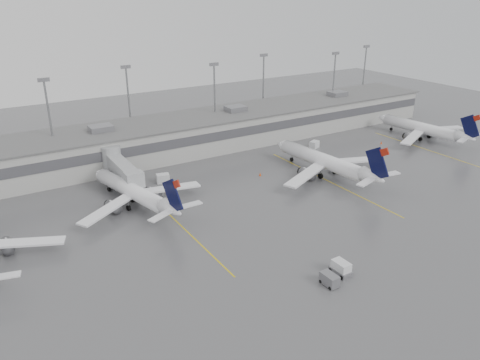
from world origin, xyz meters
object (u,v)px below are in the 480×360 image
jet_mid_left (135,192)px  baggage_tug (341,269)px  jet_mid_right (327,161)px  jet_far_right (424,128)px

jet_mid_left → baggage_tug: 40.39m
jet_mid_left → baggage_tug: jet_mid_left is taller
jet_mid_left → jet_mid_right: jet_mid_right is taller
jet_mid_left → baggage_tug: bearing=-77.9°
jet_mid_right → baggage_tug: 38.06m
jet_mid_right → jet_mid_left: bearing=165.9°
jet_mid_right → jet_far_right: bearing=4.1°
jet_mid_right → jet_far_right: 40.24m
baggage_tug → jet_far_right: bearing=28.8°
jet_far_right → jet_mid_left: bearing=174.6°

